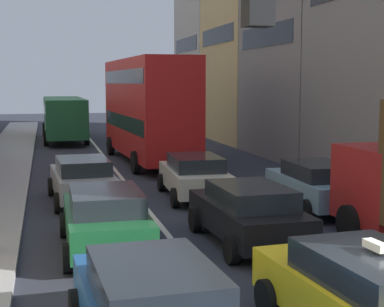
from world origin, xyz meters
TOP-DOWN VIEW (x-y plane):
  - sidewalk_left at (-6.70, 20.00)m, footprint 2.60×64.00m
  - lane_stripe_left at (-1.70, 20.00)m, footprint 0.16×60.00m
  - lane_stripe_right at (1.70, 20.00)m, footprint 0.16×60.00m
  - building_row_right at (9.90, 21.78)m, footprint 7.20×43.90m
  - traffic_light_pole at (-4.45, -0.97)m, footprint 3.58×0.38m
  - taxi_centre_lane_front at (-0.12, 0.73)m, footprint 2.29×4.41m
  - sedan_centre_lane_second at (0.04, 6.48)m, footprint 2.16×4.35m
  - wagon_left_lane_second at (-3.41, 6.74)m, footprint 2.08×4.31m
  - hatchback_centre_lane_third at (0.19, 12.41)m, footprint 2.22×4.38m
  - sedan_left_lane_third at (-3.57, 12.59)m, footprint 2.26×4.39m
  - sedan_right_lane_behind_truck at (3.44, 9.73)m, footprint 2.15×4.34m
  - bus_mid_queue_primary at (0.14, 21.46)m, footprint 3.18×10.61m
  - bus_far_queue_secondary at (-3.48, 33.86)m, footprint 2.89×10.53m

SIDE VIEW (x-z plane):
  - lane_stripe_left at x=-1.70m, z-range 0.00..0.01m
  - lane_stripe_right at x=1.70m, z-range 0.00..0.01m
  - sidewalk_left at x=-6.70m, z-range 0.00..0.14m
  - sedan_centre_lane_second at x=0.04m, z-range 0.05..1.54m
  - wagon_left_lane_second at x=-3.41m, z-range 0.05..1.54m
  - hatchback_centre_lane_third at x=0.19m, z-range 0.05..1.54m
  - sedan_left_lane_third at x=-3.57m, z-range 0.05..1.54m
  - sedan_right_lane_behind_truck at x=3.44m, z-range 0.05..1.54m
  - taxi_centre_lane_front at x=-0.12m, z-range -0.03..1.63m
  - bus_far_queue_secondary at x=-3.48m, z-range 0.31..3.21m
  - bus_mid_queue_primary at x=0.14m, z-range 0.30..5.36m
  - traffic_light_pole at x=-4.45m, z-range 1.07..6.57m
  - building_row_right at x=9.90m, z-range -0.60..13.69m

